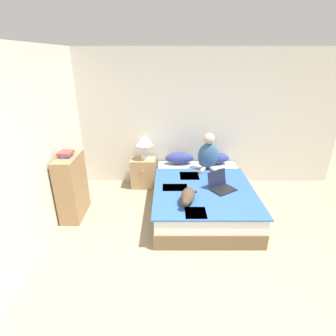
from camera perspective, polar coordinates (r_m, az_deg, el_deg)
name	(u,v)px	position (r m, az deg, el deg)	size (l,w,h in m)	color
ground_plane	(223,322)	(3.02, 11.95, -29.95)	(16.00, 16.00, 0.00)	gray
wall_back	(196,120)	(5.08, 6.22, 10.37)	(5.45, 0.05, 2.55)	beige
wall_side	(40,147)	(3.91, -26.03, 4.16)	(0.05, 4.14, 2.55)	beige
bed	(202,197)	(4.42, 7.34, -6.23)	(1.56, 2.08, 0.48)	brown
pillow_near	(179,158)	(5.05, 2.51, 2.19)	(0.55, 0.25, 0.21)	navy
pillow_far	(215,158)	(5.12, 10.15, 2.16)	(0.55, 0.25, 0.21)	navy
person_sitting	(208,154)	(4.77, 8.72, 2.98)	(0.37, 0.36, 0.67)	#33567A
cat_tabby	(188,197)	(3.70, 4.27, -6.22)	(0.30, 0.58, 0.20)	#473828
laptop_open	(221,186)	(4.16, 11.45, -3.77)	(0.48, 0.47, 0.27)	black
nightstand	(143,173)	(5.15, -5.38, -1.01)	(0.47, 0.37, 0.57)	tan
table_lamp	(144,142)	(4.93, -5.14, 5.64)	(0.32, 0.32, 0.47)	beige
bookshelf	(72,187)	(4.37, -20.19, -3.85)	(0.30, 0.65, 1.02)	#99754C
book_stack_top	(66,154)	(4.17, -21.34, 2.89)	(0.20, 0.25, 0.08)	#334C8E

